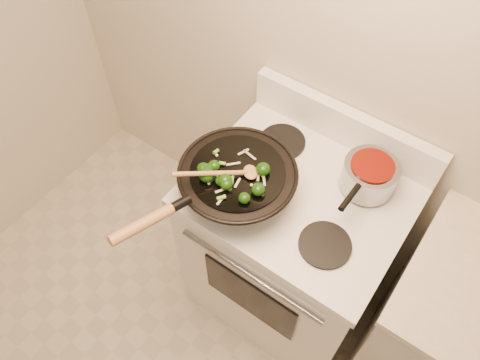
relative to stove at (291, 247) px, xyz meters
The scene contains 6 objects.
stove is the anchor object (origin of this frame).
counter_unit 0.83m from the stove, ahead, with size 0.78×0.62×0.91m.
wok 0.58m from the stove, 138.91° to the right, with size 0.42×0.68×0.22m.
stirfry 0.67m from the stove, 132.69° to the right, with size 0.25×0.25×0.05m.
wooden_spoon 0.67m from the stove, 134.54° to the right, with size 0.22×0.24×0.08m.
saucepan 0.57m from the stove, 38.85° to the left, with size 0.20×0.32×0.12m.
Camera 1 is at (0.10, 0.25, 2.33)m, focal length 35.00 mm.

